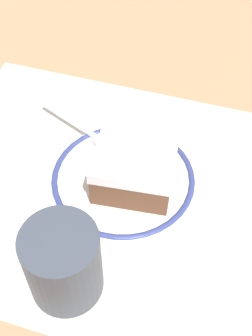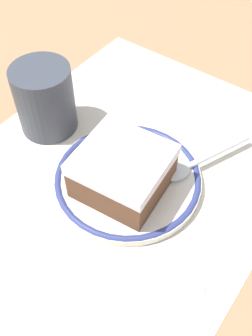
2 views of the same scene
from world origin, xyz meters
name	(u,v)px [view 1 (image 1 of 2)]	position (x,y,z in m)	size (l,w,h in m)	color
ground_plane	(119,193)	(0.00, 0.00, 0.00)	(2.40, 2.40, 0.00)	#9E7551
placemat	(119,192)	(0.00, 0.00, 0.00)	(0.49, 0.37, 0.00)	beige
plate	(126,180)	(0.00, -0.02, 0.01)	(0.18, 0.18, 0.01)	silver
cake_slice	(136,164)	(-0.01, -0.02, 0.04)	(0.10, 0.11, 0.05)	brown
spoon	(93,134)	(0.06, -0.07, 0.02)	(0.13, 0.07, 0.01)	silver
cup	(64,266)	(0.02, 0.13, 0.04)	(0.08, 0.08, 0.09)	#383D47
sugar_packet	(186,124)	(-0.05, -0.13, 0.00)	(0.05, 0.03, 0.01)	white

